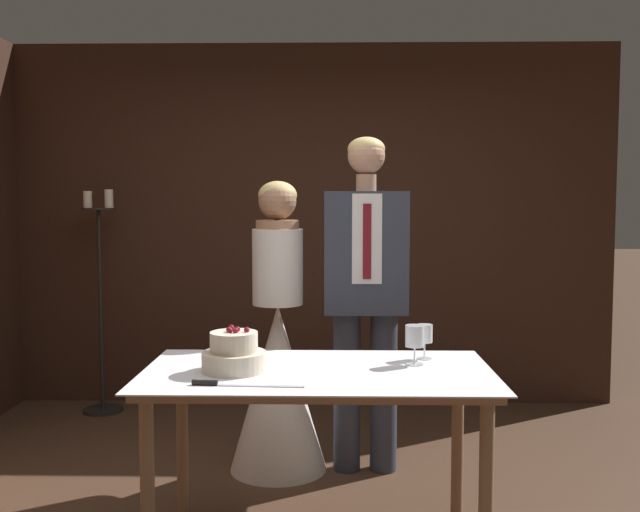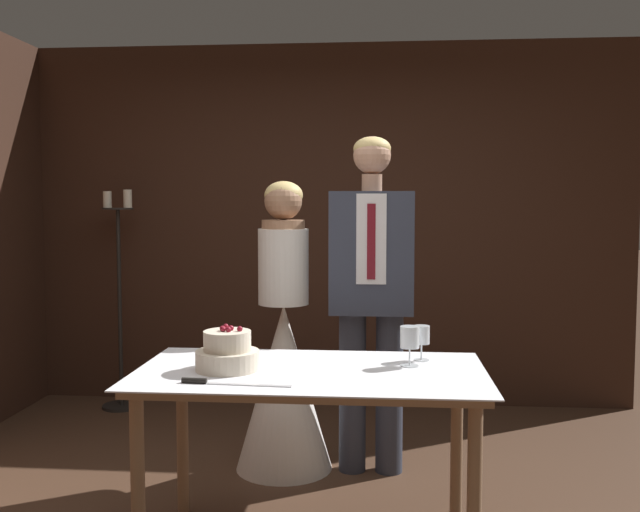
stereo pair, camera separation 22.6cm
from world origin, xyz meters
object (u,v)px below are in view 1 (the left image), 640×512
(wine_glass_middle, at_px, (425,335))
(candle_stand, at_px, (101,311))
(groom, at_px, (366,285))
(cake_knife, at_px, (226,384))
(wine_glass_near, at_px, (415,338))
(bride, at_px, (278,365))
(tiered_cake, at_px, (234,354))
(cake_table, at_px, (318,391))

(wine_glass_middle, distance_m, candle_stand, 2.74)
(groom, bearing_deg, cake_knife, -116.28)
(wine_glass_middle, bearing_deg, candle_stand, 139.11)
(cake_knife, bearing_deg, groom, 67.15)
(groom, bearing_deg, wine_glass_near, -77.84)
(wine_glass_near, height_order, bride, bride)
(tiered_cake, height_order, candle_stand, candle_stand)
(wine_glass_near, bearing_deg, tiered_cake, -170.10)
(tiered_cake, distance_m, candle_stand, 2.39)
(tiered_cake, xyz_separation_m, cake_knife, (0.00, -0.24, -0.06))
(cake_table, bearing_deg, bride, 104.60)
(candle_stand, bearing_deg, wine_glass_middle, -40.89)
(wine_glass_near, xyz_separation_m, bride, (-0.66, 0.83, -0.31))
(tiered_cake, relative_size, candle_stand, 0.17)
(bride, distance_m, candle_stand, 1.73)
(wine_glass_near, xyz_separation_m, candle_stand, (-2.01, 1.90, -0.18))
(wine_glass_middle, height_order, groom, groom)
(wine_glass_near, height_order, wine_glass_middle, wine_glass_near)
(tiered_cake, height_order, wine_glass_middle, tiered_cake)
(cake_table, relative_size, wine_glass_near, 8.48)
(bride, bearing_deg, wine_glass_middle, -44.55)
(wine_glass_near, bearing_deg, wine_glass_middle, 63.63)
(bride, distance_m, groom, 0.66)
(wine_glass_middle, bearing_deg, cake_table, -155.04)
(bride, bearing_deg, cake_knife, -95.07)
(cake_knife, xyz_separation_m, candle_stand, (-1.24, 2.28, -0.07))
(cake_knife, relative_size, wine_glass_middle, 2.78)
(groom, relative_size, candle_stand, 1.17)
(groom, xyz_separation_m, candle_stand, (-1.83, 1.08, -0.31))
(candle_stand, bearing_deg, groom, -30.53)
(cake_knife, xyz_separation_m, wine_glass_middle, (0.83, 0.49, 0.10))
(candle_stand, bearing_deg, cake_table, -51.71)
(groom, bearing_deg, bride, 179.92)
(tiered_cake, relative_size, wine_glass_near, 1.55)
(wine_glass_near, xyz_separation_m, wine_glass_middle, (0.06, 0.12, -0.01))
(bride, relative_size, groom, 0.87)
(cake_table, relative_size, tiered_cake, 5.48)
(tiered_cake, bearing_deg, candle_stand, 121.23)
(wine_glass_middle, relative_size, bride, 0.10)
(bride, bearing_deg, candle_stand, 141.26)
(groom, bearing_deg, candle_stand, 149.47)
(cake_knife, bearing_deg, tiered_cake, 93.99)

